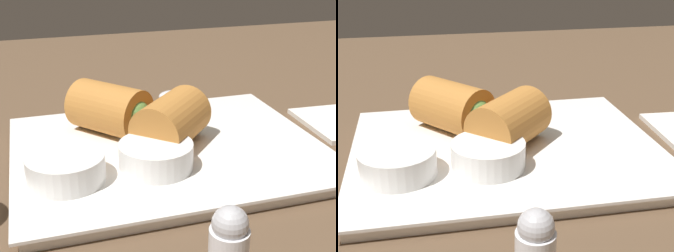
{
  "view_description": "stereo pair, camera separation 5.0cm",
  "coord_description": "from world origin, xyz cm",
  "views": [
    {
      "loc": [
        16.3,
        42.97,
        25.41
      ],
      "look_at": [
        2.56,
        -1.66,
        5.82
      ],
      "focal_mm": 50.0,
      "sensor_mm": 36.0,
      "label": 1
    },
    {
      "loc": [
        11.4,
        44.19,
        25.41
      ],
      "look_at": [
        2.56,
        -1.66,
        5.82
      ],
      "focal_mm": 50.0,
      "sensor_mm": 36.0,
      "label": 2
    }
  ],
  "objects": [
    {
      "name": "table_surface",
      "position": [
        0.0,
        0.0,
        1.0
      ],
      "size": [
        180.0,
        140.0,
        2.0
      ],
      "color": "brown",
      "rests_on": "ground"
    },
    {
      "name": "serving_plate",
      "position": [
        2.56,
        -1.66,
        2.76
      ],
      "size": [
        33.43,
        26.57,
        1.5
      ],
      "color": "white",
      "rests_on": "table_surface"
    },
    {
      "name": "roll_front_left",
      "position": [
        1.87,
        -1.76,
        6.4
      ],
      "size": [
        10.14,
        10.26,
        5.8
      ],
      "color": "#B77533",
      "rests_on": "serving_plate"
    },
    {
      "name": "roll_front_right",
      "position": [
        7.57,
        -6.83,
        6.4
      ],
      "size": [
        9.99,
        10.34,
        5.8
      ],
      "color": "#B77533",
      "rests_on": "serving_plate"
    },
    {
      "name": "dipping_bowl_near",
      "position": [
        5.25,
        2.99,
        4.95
      ],
      "size": [
        7.41,
        7.41,
        2.66
      ],
      "color": "white",
      "rests_on": "serving_plate"
    },
    {
      "name": "dipping_bowl_far",
      "position": [
        14.02,
        3.03,
        4.95
      ],
      "size": [
        7.41,
        7.41,
        2.66
      ],
      "color": "white",
      "rests_on": "serving_plate"
    },
    {
      "name": "spoon",
      "position": [
        -2.43,
        -19.58,
        2.64
      ],
      "size": [
        16.26,
        5.24,
        1.39
      ],
      "color": "silver",
      "rests_on": "table_surface"
    },
    {
      "name": "salt_shaker",
      "position": [
        4.47,
        18.83,
        5.17
      ],
      "size": [
        2.86,
        2.86,
        6.38
      ],
      "color": "silver",
      "rests_on": "table_surface"
    }
  ]
}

